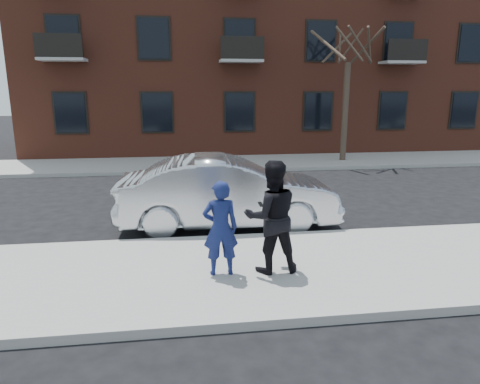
{
  "coord_description": "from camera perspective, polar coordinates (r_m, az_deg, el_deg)",
  "views": [
    {
      "loc": [
        -2.63,
        -7.18,
        3.24
      ],
      "look_at": [
        -1.6,
        0.4,
        1.39
      ],
      "focal_mm": 32.0,
      "sensor_mm": 36.0,
      "label": 1
    }
  ],
  "objects": [
    {
      "name": "near_curb",
      "position": [
        9.66,
        8.54,
        -5.72
      ],
      "size": [
        50.0,
        0.1,
        0.15
      ],
      "primitive_type": "cube",
      "color": "#999691",
      "rests_on": "ground"
    },
    {
      "name": "far_curb",
      "position": [
        17.14,
        1.19,
        2.92
      ],
      "size": [
        50.0,
        0.1,
        0.15
      ],
      "primitive_type": "cube",
      "color": "#999691",
      "rests_on": "ground"
    },
    {
      "name": "far_sidewalk",
      "position": [
        18.89,
        0.34,
        3.92
      ],
      "size": [
        50.0,
        3.5,
        0.15
      ],
      "primitive_type": "cube",
      "color": "gray",
      "rests_on": "ground"
    },
    {
      "name": "ground",
      "position": [
        8.31,
        11.52,
        -9.67
      ],
      "size": [
        100.0,
        100.0,
        0.0
      ],
      "primitive_type": "plane",
      "color": "black",
      "rests_on": "ground"
    },
    {
      "name": "man_peacoat",
      "position": [
        7.3,
        4.23,
        -3.32
      ],
      "size": [
        0.97,
        0.77,
        1.95
      ],
      "rotation": [
        0.0,
        0.0,
        3.18
      ],
      "color": "black",
      "rests_on": "near_sidewalk"
    },
    {
      "name": "apartment_building",
      "position": [
        25.77,
        2.79,
        20.05
      ],
      "size": [
        24.3,
        10.3,
        12.3
      ],
      "color": "brown",
      "rests_on": "ground"
    },
    {
      "name": "man_hoodie",
      "position": [
        7.2,
        -2.63,
        -4.85
      ],
      "size": [
        0.61,
        0.49,
        1.64
      ],
      "rotation": [
        0.0,
        0.0,
        3.17
      ],
      "color": "navy",
      "rests_on": "near_sidewalk"
    },
    {
      "name": "silver_sedan",
      "position": [
        10.15,
        -1.61,
        -0.05
      ],
      "size": [
        5.2,
        1.91,
        1.7
      ],
      "primitive_type": "imported",
      "rotation": [
        0.0,
        0.0,
        1.55
      ],
      "color": "#B7BABF",
      "rests_on": "ground"
    },
    {
      "name": "near_sidewalk",
      "position": [
        8.07,
        12.13,
        -9.86
      ],
      "size": [
        50.0,
        3.5,
        0.15
      ],
      "primitive_type": "cube",
      "color": "gray",
      "rests_on": "ground"
    },
    {
      "name": "street_tree",
      "position": [
        19.67,
        14.41,
        19.84
      ],
      "size": [
        3.6,
        3.6,
        6.8
      ],
      "color": "#34291E",
      "rests_on": "far_sidewalk"
    }
  ]
}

